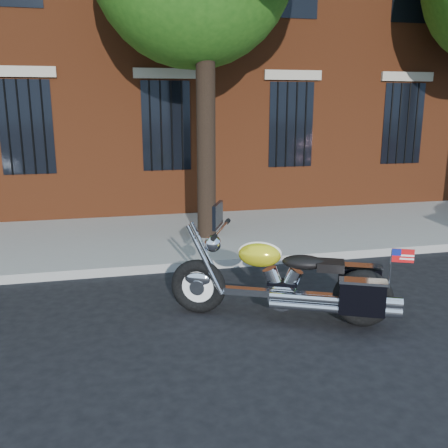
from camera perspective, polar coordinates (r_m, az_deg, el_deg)
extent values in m
plane|color=black|center=(7.13, -1.43, -8.63)|extent=(120.00, 120.00, 0.00)
cube|color=gray|center=(8.38, -3.34, -4.67)|extent=(40.00, 0.16, 0.15)
cube|color=gray|center=(10.16, -5.13, -1.42)|extent=(40.00, 3.60, 0.15)
cube|color=black|center=(11.66, -6.64, 11.06)|extent=(1.10, 0.14, 2.00)
cube|color=#B2A893|center=(11.64, -6.79, 16.71)|extent=(1.40, 0.20, 0.22)
cylinder|color=black|center=(11.58, -6.60, 11.04)|extent=(0.04, 0.04, 2.00)
cylinder|color=black|center=(9.54, -2.09, 12.40)|extent=(0.36, 0.36, 5.00)
torus|color=black|center=(6.58, -2.96, -7.12)|extent=(0.74, 0.45, 0.73)
torus|color=black|center=(6.41, 15.56, -8.17)|extent=(0.74, 0.45, 0.73)
cylinder|color=white|center=(6.58, -2.96, -7.12)|extent=(0.53, 0.29, 0.55)
cylinder|color=white|center=(6.41, 15.56, -8.17)|extent=(0.53, 0.29, 0.55)
ellipsoid|color=white|center=(6.54, -2.97, -6.22)|extent=(0.41, 0.29, 0.21)
ellipsoid|color=yellow|center=(6.37, 15.64, -7.07)|extent=(0.41, 0.30, 0.21)
cube|color=white|center=(6.42, 6.17, -7.92)|extent=(1.54, 0.78, 0.09)
cylinder|color=white|center=(6.42, 6.66, -8.13)|extent=(0.40, 0.32, 0.35)
cylinder|color=white|center=(6.22, 11.59, -8.96)|extent=(1.29, 0.66, 0.10)
ellipsoid|color=yellow|center=(6.28, 4.09, -3.50)|extent=(0.62, 0.51, 0.31)
ellipsoid|color=black|center=(6.26, 9.08, -4.34)|extent=(0.61, 0.50, 0.17)
cube|color=black|center=(6.63, 15.19, -6.29)|extent=(0.55, 0.38, 0.42)
cube|color=black|center=(6.10, 15.50, -8.09)|extent=(0.55, 0.38, 0.42)
cylinder|color=white|center=(6.27, -0.33, -0.57)|extent=(0.39, 0.79, 0.04)
sphere|color=white|center=(6.35, -1.30, -2.25)|extent=(0.29, 0.29, 0.22)
cube|color=black|center=(6.24, -0.73, 1.01)|extent=(0.22, 0.42, 0.31)
cube|color=red|center=(5.93, 19.77, -3.43)|extent=(0.23, 0.11, 0.15)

